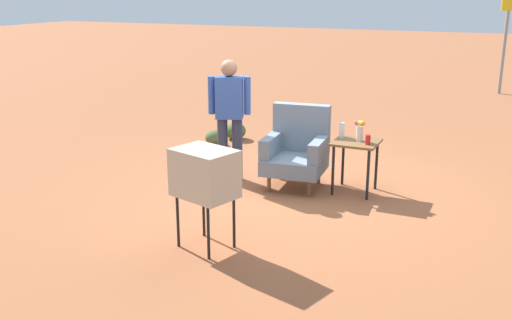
{
  "coord_description": "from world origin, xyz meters",
  "views": [
    {
      "loc": [
        2.58,
        -6.88,
        2.55
      ],
      "look_at": [
        -0.07,
        -0.97,
        0.65
      ],
      "focal_mm": 41.54,
      "sensor_mm": 36.0,
      "label": 1
    }
  ],
  "objects_px": {
    "tv_on_stand": "(205,174)",
    "flower_vase": "(360,129)",
    "soda_can_red": "(368,140)",
    "armchair": "(297,149)",
    "road_sign": "(505,37)",
    "bottle_short_clear": "(342,130)",
    "person_standing": "(230,112)",
    "side_table": "(356,149)"
  },
  "relations": [
    {
      "from": "person_standing",
      "to": "flower_vase",
      "type": "bearing_deg",
      "value": 7.14
    },
    {
      "from": "person_standing",
      "to": "road_sign",
      "type": "height_order",
      "value": "road_sign"
    },
    {
      "from": "side_table",
      "to": "road_sign",
      "type": "height_order",
      "value": "road_sign"
    },
    {
      "from": "tv_on_stand",
      "to": "soda_can_red",
      "type": "distance_m",
      "value": 2.43
    },
    {
      "from": "tv_on_stand",
      "to": "person_standing",
      "type": "bearing_deg",
      "value": 110.33
    },
    {
      "from": "side_table",
      "to": "tv_on_stand",
      "type": "height_order",
      "value": "tv_on_stand"
    },
    {
      "from": "armchair",
      "to": "road_sign",
      "type": "height_order",
      "value": "road_sign"
    },
    {
      "from": "armchair",
      "to": "person_standing",
      "type": "distance_m",
      "value": 1.03
    },
    {
      "from": "side_table",
      "to": "person_standing",
      "type": "distance_m",
      "value": 1.75
    },
    {
      "from": "road_sign",
      "to": "bottle_short_clear",
      "type": "relative_size",
      "value": 12.2
    },
    {
      "from": "road_sign",
      "to": "flower_vase",
      "type": "relative_size",
      "value": 9.21
    },
    {
      "from": "armchair",
      "to": "road_sign",
      "type": "relative_size",
      "value": 0.43
    },
    {
      "from": "tv_on_stand",
      "to": "armchair",
      "type": "bearing_deg",
      "value": 86.22
    },
    {
      "from": "side_table",
      "to": "tv_on_stand",
      "type": "bearing_deg",
      "value": -112.2
    },
    {
      "from": "armchair",
      "to": "bottle_short_clear",
      "type": "xyz_separation_m",
      "value": [
        0.56,
        0.14,
        0.28
      ]
    },
    {
      "from": "bottle_short_clear",
      "to": "flower_vase",
      "type": "distance_m",
      "value": 0.26
    },
    {
      "from": "soda_can_red",
      "to": "flower_vase",
      "type": "distance_m",
      "value": 0.21
    },
    {
      "from": "armchair",
      "to": "road_sign",
      "type": "xyz_separation_m",
      "value": [
        2.13,
        8.7,
        0.88
      ]
    },
    {
      "from": "armchair",
      "to": "tv_on_stand",
      "type": "relative_size",
      "value": 1.03
    },
    {
      "from": "armchair",
      "to": "flower_vase",
      "type": "relative_size",
      "value": 4.0
    },
    {
      "from": "tv_on_stand",
      "to": "flower_vase",
      "type": "bearing_deg",
      "value": 67.48
    },
    {
      "from": "armchair",
      "to": "flower_vase",
      "type": "bearing_deg",
      "value": 5.61
    },
    {
      "from": "person_standing",
      "to": "bottle_short_clear",
      "type": "height_order",
      "value": "person_standing"
    },
    {
      "from": "armchair",
      "to": "person_standing",
      "type": "bearing_deg",
      "value": -171.53
    },
    {
      "from": "road_sign",
      "to": "soda_can_red",
      "type": "distance_m",
      "value": 8.86
    },
    {
      "from": "side_table",
      "to": "road_sign",
      "type": "distance_m",
      "value": 8.8
    },
    {
      "from": "soda_can_red",
      "to": "tv_on_stand",
      "type": "bearing_deg",
      "value": -116.81
    },
    {
      "from": "road_sign",
      "to": "armchair",
      "type": "bearing_deg",
      "value": -103.72
    },
    {
      "from": "person_standing",
      "to": "flower_vase",
      "type": "xyz_separation_m",
      "value": [
        1.72,
        0.22,
        -0.11
      ]
    },
    {
      "from": "side_table",
      "to": "tv_on_stand",
      "type": "relative_size",
      "value": 0.66
    },
    {
      "from": "armchair",
      "to": "person_standing",
      "type": "height_order",
      "value": "person_standing"
    },
    {
      "from": "flower_vase",
      "to": "bottle_short_clear",
      "type": "bearing_deg",
      "value": 166.34
    },
    {
      "from": "person_standing",
      "to": "bottle_short_clear",
      "type": "bearing_deg",
      "value": 10.56
    },
    {
      "from": "road_sign",
      "to": "bottle_short_clear",
      "type": "distance_m",
      "value": 8.73
    },
    {
      "from": "tv_on_stand",
      "to": "person_standing",
      "type": "distance_m",
      "value": 2.23
    },
    {
      "from": "armchair",
      "to": "road_sign",
      "type": "bearing_deg",
      "value": 76.28
    },
    {
      "from": "armchair",
      "to": "tv_on_stand",
      "type": "distance_m",
      "value": 2.24
    },
    {
      "from": "road_sign",
      "to": "tv_on_stand",
      "type": "bearing_deg",
      "value": -101.75
    },
    {
      "from": "soda_can_red",
      "to": "bottle_short_clear",
      "type": "height_order",
      "value": "bottle_short_clear"
    },
    {
      "from": "side_table",
      "to": "armchair",
      "type": "bearing_deg",
      "value": -176.43
    },
    {
      "from": "side_table",
      "to": "soda_can_red",
      "type": "bearing_deg",
      "value": -30.55
    },
    {
      "from": "armchair",
      "to": "soda_can_red",
      "type": "height_order",
      "value": "armchair"
    }
  ]
}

